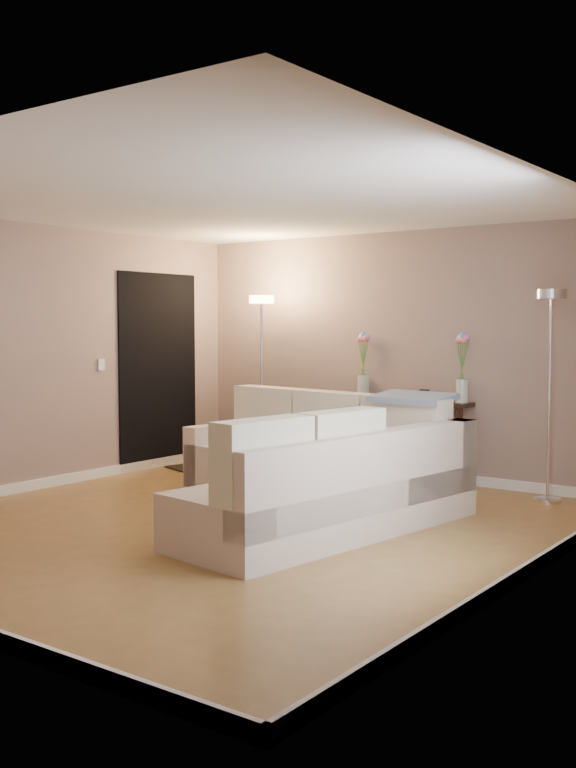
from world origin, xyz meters
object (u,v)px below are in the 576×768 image
Objects in this scene: console_table at (403,434)px; floor_lamp_unlit at (550,353)px; floor_lamp_lit at (262,347)px; sectional_sofa at (317,470)px.

floor_lamp_unlit is (1.64, -0.27, 0.89)m from console_table.
floor_lamp_lit is at bearing -177.53° from floor_lamp_unlit.
floor_lamp_lit is 1.00× the size of floor_lamp_unlit.
floor_lamp_unlit is (3.20, 0.14, -0.00)m from floor_lamp_lit.
floor_lamp_lit is at bearing -165.41° from console_table.
floor_lamp_unlit is at bearing 47.34° from sectional_sofa.
floor_lamp_unlit is (1.47, 1.59, 1.00)m from sectional_sofa.
console_table is 0.71× the size of floor_lamp_unlit.
floor_lamp_unlit is at bearing 2.47° from floor_lamp_lit.
floor_lamp_lit reaches higher than console_table.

